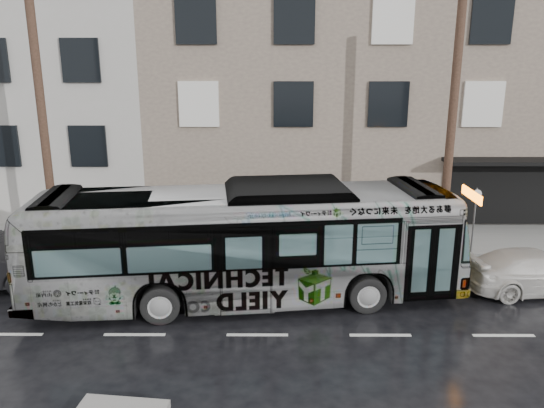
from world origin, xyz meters
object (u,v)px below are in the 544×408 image
at_px(utility_pole_front, 451,128).
at_px(bus, 246,243).
at_px(utility_pole_rear, 44,128).
at_px(sign_post, 474,221).
at_px(white_sedan, 536,271).

bearing_deg(utility_pole_front, bus, -152.42).
bearing_deg(bus, utility_pole_front, -69.26).
bearing_deg(utility_pole_rear, bus, -26.80).
relative_size(sign_post, bus, 0.19).
height_order(utility_pole_front, bus, utility_pole_front).
xyz_separation_m(utility_pole_front, utility_pole_rear, (-14.00, 0.00, 0.00)).
bearing_deg(utility_pole_rear, sign_post, 0.00).
xyz_separation_m(utility_pole_rear, sign_post, (15.10, 0.00, -3.30)).
relative_size(utility_pole_front, bus, 0.72).
xyz_separation_m(utility_pole_rear, bus, (7.12, -3.59, -2.90)).
distance_m(utility_pole_front, sign_post, 3.48).
relative_size(utility_pole_rear, white_sedan, 2.02).
bearing_deg(sign_post, utility_pole_front, 180.00).
relative_size(utility_pole_rear, bus, 0.72).
bearing_deg(white_sedan, utility_pole_front, 26.68).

